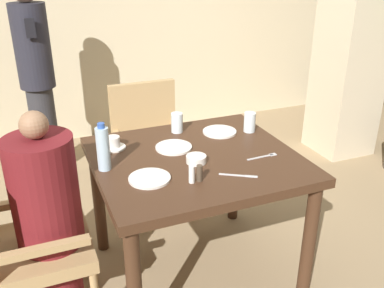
# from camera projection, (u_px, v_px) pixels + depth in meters

# --- Properties ---
(ground_plane) EXTENTS (16.00, 16.00, 0.00)m
(ground_plane) POSITION_uv_depth(u_px,v_px,m) (195.00, 270.00, 2.57)
(ground_plane) COLOR #9E8460
(pillar_stone) EXTENTS (0.48, 0.48, 2.70)m
(pillar_stone) POSITION_uv_depth(u_px,v_px,m) (358.00, 3.00, 3.61)
(pillar_stone) COLOR beige
(pillar_stone) RESTS_ON ground_plane
(dining_table) EXTENTS (1.05, 0.96, 0.76)m
(dining_table) POSITION_uv_depth(u_px,v_px,m) (195.00, 174.00, 2.30)
(dining_table) COLOR #422819
(dining_table) RESTS_ON ground_plane
(chair_left_side) EXTENTS (0.49, 0.49, 0.89)m
(chair_left_side) POSITION_uv_depth(u_px,v_px,m) (21.00, 239.00, 2.06)
(chair_left_side) COLOR tan
(chair_left_side) RESTS_ON ground_plane
(diner_in_left_chair) EXTENTS (0.32, 0.32, 1.11)m
(diner_in_left_chair) POSITION_uv_depth(u_px,v_px,m) (49.00, 217.00, 2.07)
(diner_in_left_chair) COLOR maroon
(diner_in_left_chair) RESTS_ON ground_plane
(chair_far_side) EXTENTS (0.49, 0.49, 0.89)m
(chair_far_side) POSITION_uv_depth(u_px,v_px,m) (150.00, 142.00, 3.10)
(chair_far_side) COLOR tan
(chair_far_side) RESTS_ON ground_plane
(standing_host) EXTENTS (0.27, 0.31, 1.61)m
(standing_host) POSITION_uv_depth(u_px,v_px,m) (36.00, 73.00, 3.38)
(standing_host) COLOR #2D2D33
(standing_host) RESTS_ON ground_plane
(plate_main_left) EXTENTS (0.20, 0.20, 0.01)m
(plate_main_left) POSITION_uv_depth(u_px,v_px,m) (150.00, 178.00, 2.02)
(plate_main_left) COLOR white
(plate_main_left) RESTS_ON dining_table
(plate_main_right) EXTENTS (0.20, 0.20, 0.01)m
(plate_main_right) POSITION_uv_depth(u_px,v_px,m) (174.00, 147.00, 2.34)
(plate_main_right) COLOR white
(plate_main_right) RESTS_ON dining_table
(plate_dessert_center) EXTENTS (0.20, 0.20, 0.01)m
(plate_dessert_center) POSITION_uv_depth(u_px,v_px,m) (220.00, 132.00, 2.55)
(plate_dessert_center) COLOR white
(plate_dessert_center) RESTS_ON dining_table
(teacup_with_saucer) EXTENTS (0.13, 0.13, 0.07)m
(teacup_with_saucer) POSITION_uv_depth(u_px,v_px,m) (113.00, 144.00, 2.34)
(teacup_with_saucer) COLOR white
(teacup_with_saucer) RESTS_ON dining_table
(bowl_small) EXTENTS (0.10, 0.10, 0.04)m
(bowl_small) POSITION_uv_depth(u_px,v_px,m) (196.00, 159.00, 2.18)
(bowl_small) COLOR white
(bowl_small) RESTS_ON dining_table
(water_bottle) EXTENTS (0.06, 0.06, 0.24)m
(water_bottle) POSITION_uv_depth(u_px,v_px,m) (103.00, 148.00, 2.07)
(water_bottle) COLOR silver
(water_bottle) RESTS_ON dining_table
(glass_tall_near) EXTENTS (0.07, 0.07, 0.12)m
(glass_tall_near) POSITION_uv_depth(u_px,v_px,m) (177.00, 123.00, 2.54)
(glass_tall_near) COLOR silver
(glass_tall_near) RESTS_ON dining_table
(glass_tall_mid) EXTENTS (0.07, 0.07, 0.12)m
(glass_tall_mid) POSITION_uv_depth(u_px,v_px,m) (250.00, 122.00, 2.54)
(glass_tall_mid) COLOR silver
(glass_tall_mid) RESTS_ON dining_table
(salt_shaker) EXTENTS (0.03, 0.03, 0.09)m
(salt_shaker) POSITION_uv_depth(u_px,v_px,m) (192.00, 174.00, 1.98)
(salt_shaker) COLOR white
(salt_shaker) RESTS_ON dining_table
(pepper_shaker) EXTENTS (0.03, 0.03, 0.08)m
(pepper_shaker) POSITION_uv_depth(u_px,v_px,m) (199.00, 173.00, 1.99)
(pepper_shaker) COLOR #4C3D2D
(pepper_shaker) RESTS_ON dining_table
(fork_beside_plate) EXTENTS (0.17, 0.02, 0.00)m
(fork_beside_plate) POSITION_uv_depth(u_px,v_px,m) (265.00, 156.00, 2.25)
(fork_beside_plate) COLOR silver
(fork_beside_plate) RESTS_ON dining_table
(knife_beside_plate) EXTENTS (0.17, 0.11, 0.00)m
(knife_beside_plate) POSITION_uv_depth(u_px,v_px,m) (240.00, 176.00, 2.05)
(knife_beside_plate) COLOR silver
(knife_beside_plate) RESTS_ON dining_table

